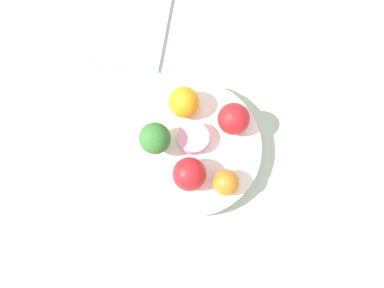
% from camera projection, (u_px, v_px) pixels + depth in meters
% --- Properties ---
extents(ground_plane, '(6.00, 6.00, 0.00)m').
position_uv_depth(ground_plane, '(192.00, 153.00, 0.61)').
color(ground_plane, gray).
extents(table_surface, '(1.20, 1.20, 0.02)m').
position_uv_depth(table_surface, '(192.00, 151.00, 0.60)').
color(table_surface, '#B2C6B2').
rests_on(table_surface, ground_plane).
extents(bowl, '(0.21, 0.21, 0.03)m').
position_uv_depth(bowl, '(192.00, 148.00, 0.58)').
color(bowl, white).
rests_on(bowl, table_surface).
extents(broccoli, '(0.05, 0.05, 0.06)m').
position_uv_depth(broccoli, '(155.00, 139.00, 0.53)').
color(broccoli, '#99C17A').
rests_on(broccoli, bowl).
extents(apple_red, '(0.05, 0.05, 0.05)m').
position_uv_depth(apple_red, '(234.00, 119.00, 0.55)').
color(apple_red, red).
rests_on(apple_red, bowl).
extents(apple_green, '(0.05, 0.05, 0.05)m').
position_uv_depth(apple_green, '(189.00, 174.00, 0.53)').
color(apple_green, red).
rests_on(apple_green, bowl).
extents(orange_front, '(0.05, 0.05, 0.05)m').
position_uv_depth(orange_front, '(184.00, 102.00, 0.55)').
color(orange_front, orange).
rests_on(orange_front, bowl).
extents(orange_back, '(0.04, 0.04, 0.04)m').
position_uv_depth(orange_back, '(226.00, 182.00, 0.53)').
color(orange_back, orange).
rests_on(orange_back, bowl).
extents(small_cup, '(0.05, 0.05, 0.02)m').
position_uv_depth(small_cup, '(192.00, 138.00, 0.56)').
color(small_cup, '#EA9EC6').
rests_on(small_cup, bowl).
extents(napkin, '(0.16, 0.15, 0.01)m').
position_uv_depth(napkin, '(125.00, 28.00, 0.64)').
color(napkin, silver).
rests_on(napkin, table_surface).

